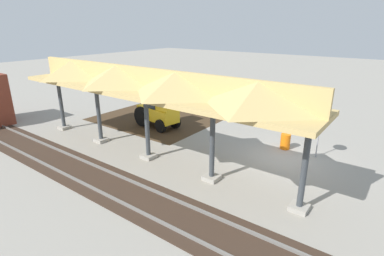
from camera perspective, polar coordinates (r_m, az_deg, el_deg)
ground_plane at (r=17.01m, az=16.85°, el=-5.66°), size 120.00×120.00×0.00m
dirt_work_zone at (r=23.34m, az=-6.97°, el=1.77°), size 8.86×7.00×0.01m
platform_canopy at (r=15.36m, az=-8.98°, el=8.69°), size 17.55×3.20×4.90m
rail_tracks at (r=11.19m, az=2.72°, el=-18.68°), size 60.00×2.58×0.15m
stop_sign at (r=17.26m, az=23.21°, el=0.42°), size 0.70×0.36×2.51m
backhoe at (r=21.28m, az=-6.82°, el=3.63°), size 5.15×2.11×2.82m
dirt_mound at (r=25.14m, az=-7.41°, el=3.00°), size 3.92×3.92×1.65m
traffic_barrel at (r=18.28m, az=17.36°, el=-2.44°), size 0.56×0.56×0.90m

